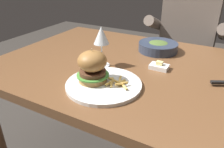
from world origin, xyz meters
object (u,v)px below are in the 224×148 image
(butter_dish, at_px, (159,66))
(diner_person, at_px, (185,54))
(wine_glass, at_px, (101,37))
(soup_bowl, at_px, (158,47))
(burger_sandwich, at_px, (92,66))
(main_plate, at_px, (104,84))

(butter_dish, height_order, diner_person, diner_person)
(wine_glass, xyz_separation_m, soup_bowl, (0.17, 0.31, -0.11))
(butter_dish, xyz_separation_m, soup_bowl, (-0.08, 0.21, 0.01))
(burger_sandwich, xyz_separation_m, wine_glass, (-0.06, 0.17, 0.06))
(main_plate, bearing_deg, wine_glass, 123.12)
(burger_sandwich, height_order, diner_person, diner_person)
(wine_glass, height_order, diner_person, diner_person)
(diner_person, bearing_deg, butter_dish, -89.35)
(main_plate, height_order, burger_sandwich, burger_sandwich)
(burger_sandwich, height_order, butter_dish, burger_sandwich)
(burger_sandwich, bearing_deg, butter_dish, 54.21)
(main_plate, xyz_separation_m, soup_bowl, (0.06, 0.47, 0.02))
(wine_glass, bearing_deg, diner_person, 73.44)
(burger_sandwich, relative_size, wine_glass, 0.72)
(wine_glass, bearing_deg, burger_sandwich, -70.26)
(diner_person, bearing_deg, soup_bowl, -97.95)
(soup_bowl, bearing_deg, wine_glass, -118.78)
(burger_sandwich, xyz_separation_m, soup_bowl, (0.11, 0.47, -0.05))
(main_plate, xyz_separation_m, burger_sandwich, (-0.05, -0.00, 0.07))
(wine_glass, distance_m, soup_bowl, 0.37)
(wine_glass, xyz_separation_m, butter_dish, (0.24, 0.09, -0.12))
(burger_sandwich, relative_size, butter_dish, 1.62)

